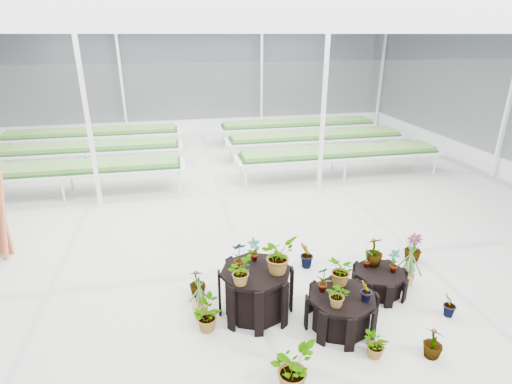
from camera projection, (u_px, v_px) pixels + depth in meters
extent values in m
plane|color=gray|center=(239.00, 278.00, 7.37)|extent=(24.00, 24.00, 0.00)
cylinder|color=black|center=(256.00, 291.00, 6.34)|extent=(1.27, 1.27, 0.78)
cylinder|color=black|center=(341.00, 311.00, 6.06)|extent=(1.20, 1.20, 0.56)
cylinder|color=black|center=(379.00, 282.00, 6.91)|extent=(1.00, 1.00, 0.41)
imported|color=#486F30|center=(239.00, 255.00, 6.15)|extent=(0.26, 0.17, 0.48)
imported|color=#486F30|center=(278.00, 255.00, 6.05)|extent=(0.70, 0.70, 0.59)
imported|color=#486F30|center=(254.00, 250.00, 6.39)|extent=(0.23, 0.17, 0.40)
imported|color=#486F30|center=(240.00, 271.00, 5.79)|extent=(0.43, 0.46, 0.42)
imported|color=#486F30|center=(323.00, 278.00, 5.98)|extent=(0.25, 0.18, 0.46)
imported|color=#486F30|center=(366.00, 291.00, 5.75)|extent=(0.25, 0.26, 0.37)
imported|color=#486F30|center=(342.00, 271.00, 6.13)|extent=(0.38, 0.44, 0.49)
imported|color=#486F30|center=(338.00, 295.00, 5.67)|extent=(0.43, 0.41, 0.37)
imported|color=#486F30|center=(367.00, 257.00, 6.89)|extent=(0.17, 0.23, 0.40)
imported|color=#486F30|center=(394.00, 261.00, 6.75)|extent=(0.17, 0.24, 0.43)
imported|color=#486F30|center=(374.00, 251.00, 6.94)|extent=(0.32, 0.32, 0.55)
imported|color=#486F30|center=(205.00, 315.00, 6.01)|extent=(0.54, 0.58, 0.52)
imported|color=#486F30|center=(197.00, 282.00, 6.80)|extent=(0.34, 0.34, 0.51)
imported|color=#486F30|center=(292.00, 367.00, 4.99)|extent=(0.73, 0.76, 0.64)
imported|color=#486F30|center=(376.00, 346.00, 5.49)|extent=(0.48, 0.49, 0.41)
imported|color=#486F30|center=(433.00, 342.00, 5.50)|extent=(0.38, 0.38, 0.48)
imported|color=#486F30|center=(449.00, 305.00, 6.29)|extent=(0.31, 0.28, 0.45)
imported|color=#486F30|center=(413.00, 248.00, 7.83)|extent=(0.38, 0.38, 0.58)
imported|color=#486F30|center=(307.00, 255.00, 7.59)|extent=(0.35, 0.38, 0.57)
imported|color=#486F30|center=(244.00, 271.00, 7.13)|extent=(0.36, 0.37, 0.53)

